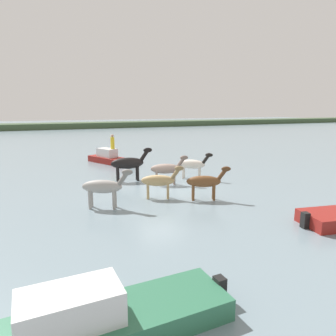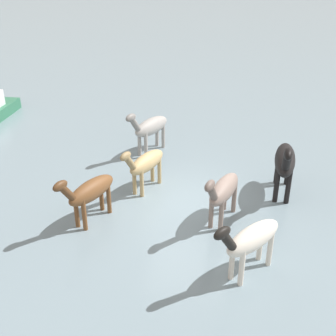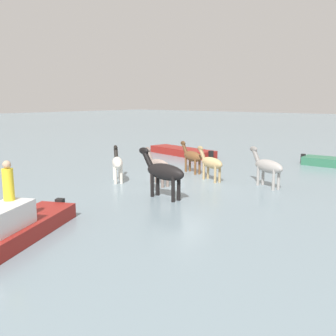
{
  "view_description": "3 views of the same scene",
  "coord_description": "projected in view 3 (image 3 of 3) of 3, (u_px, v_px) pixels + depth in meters",
  "views": [
    {
      "loc": [
        -6.0,
        -15.49,
        4.59
      ],
      "look_at": [
        0.55,
        0.37,
        1.14
      ],
      "focal_mm": 32.59,
      "sensor_mm": 36.0,
      "label": 1
    },
    {
      "loc": [
        10.8,
        1.17,
        6.6
      ],
      "look_at": [
        -0.42,
        -0.74,
        0.96
      ],
      "focal_mm": 44.99,
      "sensor_mm": 36.0,
      "label": 2
    },
    {
      "loc": [
        -11.29,
        14.65,
        4.14
      ],
      "look_at": [
        0.31,
        0.73,
        0.85
      ],
      "focal_mm": 40.69,
      "sensor_mm": 36.0,
      "label": 3
    }
  ],
  "objects": [
    {
      "name": "horse_lead",
      "position": [
        117.0,
        163.0,
        19.24
      ],
      "size": [
        1.96,
        1.66,
        1.74
      ],
      "rotation": [
        0.0,
        0.0,
        5.61
      ],
      "color": "silver",
      "rests_on": "ground_plane"
    },
    {
      "name": "horse_rear_stallion",
      "position": [
        192.0,
        156.0,
        21.55
      ],
      "size": [
        2.16,
        1.16,
        1.71
      ],
      "rotation": [
        0.0,
        0.0,
        5.89
      ],
      "color": "brown",
      "rests_on": "ground_plane"
    },
    {
      "name": "person_helmsman_aft",
      "position": [
        8.0,
        182.0,
        11.15
      ],
      "size": [
        0.32,
        0.32,
        1.19
      ],
      "color": "yellow",
      "rests_on": "boat_dinghy_port"
    },
    {
      "name": "ground_plane",
      "position": [
        182.0,
        183.0,
        18.92
      ],
      "size": [
        194.53,
        194.53,
        0.0
      ],
      "primitive_type": "plane",
      "color": "gray"
    },
    {
      "name": "boat_dinghy_port",
      "position": [
        16.0,
        230.0,
        11.31
      ],
      "size": [
        3.33,
        4.89,
        1.34
      ],
      "rotation": [
        0.0,
        0.0,
        2.03
      ],
      "color": "maroon",
      "rests_on": "ground_plane"
    },
    {
      "name": "horse_dun_straggler",
      "position": [
        158.0,
        165.0,
        18.46
      ],
      "size": [
        2.25,
        1.03,
        1.75
      ],
      "rotation": [
        0.0,
        0.0,
        5.98
      ],
      "color": "gray",
      "rests_on": "ground_plane"
    },
    {
      "name": "horse_mid_herd",
      "position": [
        267.0,
        166.0,
        17.96
      ],
      "size": [
        2.29,
        1.33,
        1.84
      ],
      "rotation": [
        0.0,
        0.0,
        5.85
      ],
      "color": "#9E9993",
      "rests_on": "ground_plane"
    },
    {
      "name": "boat_tender_starboard",
      "position": [
        182.0,
        153.0,
        28.5
      ],
      "size": [
        5.96,
        2.51,
        0.77
      ],
      "rotation": [
        0.0,
        0.0,
        6.12
      ],
      "color": "maroon",
      "rests_on": "ground_plane"
    },
    {
      "name": "horse_pinto_flank",
      "position": [
        211.0,
        163.0,
        19.44
      ],
      "size": [
        2.13,
        1.11,
        1.68
      ],
      "rotation": [
        0.0,
        0.0,
        5.91
      ],
      "color": "tan",
      "rests_on": "ground_plane"
    },
    {
      "name": "horse_gray_outer",
      "position": [
        164.0,
        172.0,
        15.94
      ],
      "size": [
        2.66,
        0.77,
        2.06
      ],
      "rotation": [
        0.0,
        0.0,
        6.2
      ],
      "color": "black",
      "rests_on": "ground_plane"
    }
  ]
}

